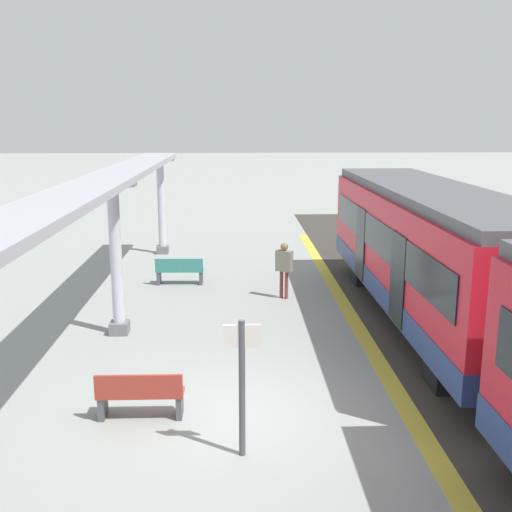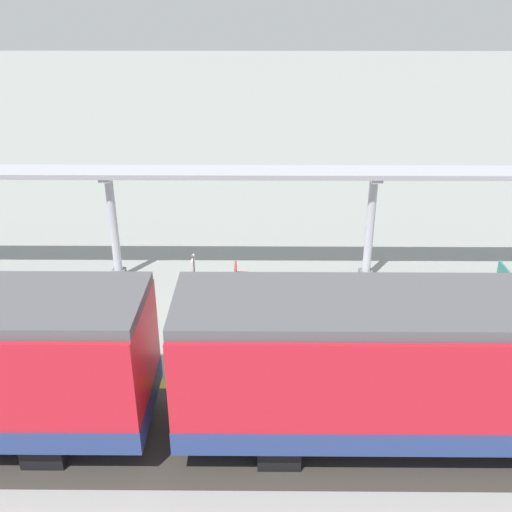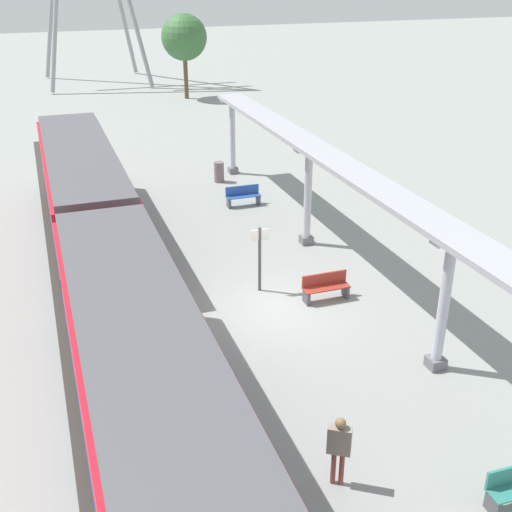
# 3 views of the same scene
# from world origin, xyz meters

# --- Properties ---
(ground_plane) EXTENTS (176.00, 176.00, 0.00)m
(ground_plane) POSITION_xyz_m (0.00, 0.00, 0.00)
(ground_plane) COLOR gray
(tactile_edge_strip) EXTENTS (0.38, 34.39, 0.01)m
(tactile_edge_strip) POSITION_xyz_m (-3.09, 0.00, 0.00)
(tactile_edge_strip) COLOR gold
(tactile_edge_strip) RESTS_ON ground
(trackbed) EXTENTS (3.20, 46.39, 0.01)m
(trackbed) POSITION_xyz_m (-4.87, 0.00, 0.00)
(trackbed) COLOR #38332D
(trackbed) RESTS_ON ground
(train_near_carriage) EXTENTS (2.65, 12.01, 3.48)m
(train_near_carriage) POSITION_xyz_m (-4.87, -4.86, 1.83)
(train_near_carriage) COLOR red
(train_near_carriage) RESTS_ON ground
(canopy_pillar_second) EXTENTS (1.10, 0.44, 3.70)m
(canopy_pillar_second) POSITION_xyz_m (2.82, -4.27, 1.88)
(canopy_pillar_second) COLOR slate
(canopy_pillar_second) RESTS_ON ground
(canopy_pillar_third) EXTENTS (1.10, 0.44, 3.70)m
(canopy_pillar_third) POSITION_xyz_m (2.82, 4.29, 1.88)
(canopy_pillar_third) COLOR slate
(canopy_pillar_third) RESTS_ON ground
(canopy_beam) EXTENTS (1.20, 27.73, 0.16)m
(canopy_beam) POSITION_xyz_m (2.82, 0.07, 3.78)
(canopy_beam) COLOR #A8AAB2
(canopy_beam) RESTS_ON canopy_pillar_nearest
(bench_near_end) EXTENTS (1.50, 0.44, 0.86)m
(bench_near_end) POSITION_xyz_m (1.66, 0.08, 0.44)
(bench_near_end) COLOR #9A3227
(bench_near_end) RESTS_ON ground
(bench_far_end) EXTENTS (1.51, 0.47, 0.86)m
(bench_far_end) POSITION_xyz_m (1.75, -8.76, 0.44)
(bench_far_end) COLOR #317F74
(bench_far_end) RESTS_ON ground
(platform_info_sign) EXTENTS (0.56, 0.10, 2.20)m
(platform_info_sign) POSITION_xyz_m (-0.10, 1.32, 1.33)
(platform_info_sign) COLOR #4C4C51
(platform_info_sign) RESTS_ON ground
(passenger_waiting_near_edge) EXTENTS (0.52, 0.44, 1.65)m
(passenger_waiting_near_edge) POSITION_xyz_m (-1.42, -7.12, 1.03)
(passenger_waiting_near_edge) COLOR brown
(passenger_waiting_near_edge) RESTS_ON ground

